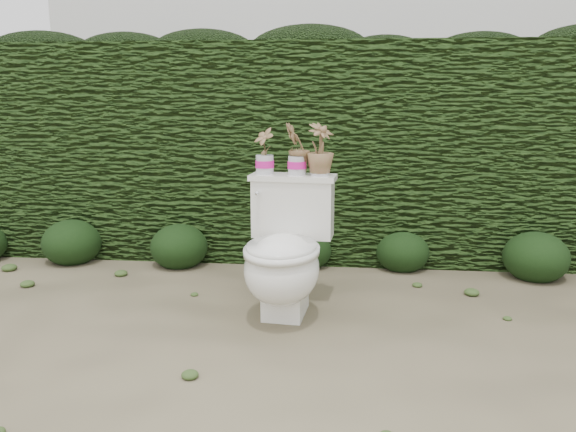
# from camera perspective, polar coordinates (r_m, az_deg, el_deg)

# --- Properties ---
(ground) EXTENTS (60.00, 60.00, 0.00)m
(ground) POSITION_cam_1_polar(r_m,az_deg,el_deg) (3.12, -1.01, -11.05)
(ground) COLOR #857A5B
(ground) RESTS_ON ground
(hedge) EXTENTS (8.00, 1.00, 1.60)m
(hedge) POSITION_cam_1_polar(r_m,az_deg,el_deg) (4.48, 1.38, 6.67)
(hedge) COLOR #2C4A18
(hedge) RESTS_ON ground
(house_wall) EXTENTS (8.00, 3.50, 4.00)m
(house_wall) POSITION_cam_1_polar(r_m,az_deg,el_deg) (8.88, 7.75, 17.04)
(house_wall) COLOR silver
(house_wall) RESTS_ON ground
(toilet) EXTENTS (0.52, 0.72, 0.78)m
(toilet) POSITION_cam_1_polar(r_m,az_deg,el_deg) (3.13, -0.33, -4.02)
(toilet) COLOR white
(toilet) RESTS_ON ground
(potted_plant_left) EXTENTS (0.16, 0.16, 0.26)m
(potted_plant_left) POSITION_cam_1_polar(r_m,az_deg,el_deg) (3.30, -2.39, 6.50)
(potted_plant_left) COLOR #3D8128
(potted_plant_left) RESTS_ON toilet
(potted_plant_center) EXTENTS (0.20, 0.20, 0.28)m
(potted_plant_center) POSITION_cam_1_polar(r_m,az_deg,el_deg) (3.25, 0.93, 6.70)
(potted_plant_center) COLOR #3D8128
(potted_plant_center) RESTS_ON toilet
(potted_plant_right) EXTENTS (0.23, 0.23, 0.28)m
(potted_plant_right) POSITION_cam_1_polar(r_m,az_deg,el_deg) (3.23, 3.27, 6.64)
(potted_plant_right) COLOR #3D8128
(potted_plant_right) RESTS_ON toilet
(liriope_clump_1) EXTENTS (0.44, 0.44, 0.35)m
(liriope_clump_1) POSITION_cam_1_polar(r_m,az_deg,el_deg) (4.51, -21.12, -2.17)
(liriope_clump_1) COLOR #193111
(liriope_clump_1) RESTS_ON ground
(liriope_clump_2) EXTENTS (0.42, 0.42, 0.34)m
(liriope_clump_2) POSITION_cam_1_polar(r_m,az_deg,el_deg) (4.20, -11.02, -2.71)
(liriope_clump_2) COLOR #193111
(liriope_clump_2) RESTS_ON ground
(liriope_clump_3) EXTENTS (0.37, 0.37, 0.29)m
(liriope_clump_3) POSITION_cam_1_polar(r_m,az_deg,el_deg) (4.11, 1.92, -3.08)
(liriope_clump_3) COLOR #193111
(liriope_clump_3) RESTS_ON ground
(liriope_clump_4) EXTENTS (0.38, 0.38, 0.31)m
(liriope_clump_4) POSITION_cam_1_polar(r_m,az_deg,el_deg) (4.13, 11.56, -3.18)
(liriope_clump_4) COLOR #193111
(liriope_clump_4) RESTS_ON ground
(liriope_clump_5) EXTENTS (0.44, 0.44, 0.35)m
(liriope_clump_5) POSITION_cam_1_polar(r_m,az_deg,el_deg) (4.19, 23.91, -3.47)
(liriope_clump_5) COLOR #193111
(liriope_clump_5) RESTS_ON ground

